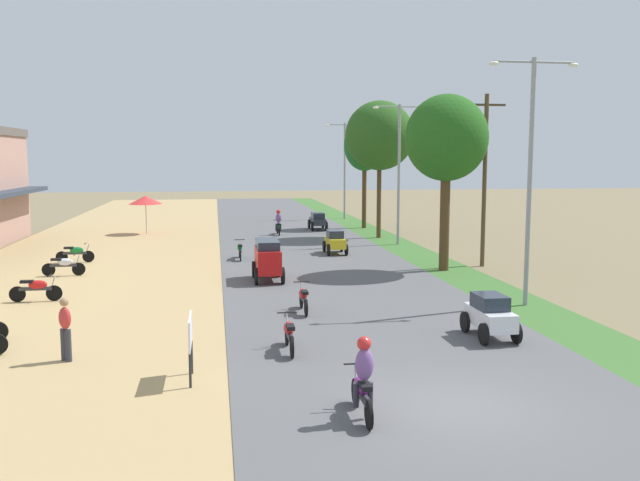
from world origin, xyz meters
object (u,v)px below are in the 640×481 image
at_px(streetlamp_near, 530,166).
at_px(median_tree_nearest, 446,139).
at_px(car_sedan_charcoal, 318,220).
at_px(parked_motorbike_third, 36,288).
at_px(median_tree_second, 380,136).
at_px(car_van_red, 268,258).
at_px(motorbike_foreground_rider, 363,379).
at_px(street_signboard, 190,336).
at_px(car_hatchback_yellow, 335,241).
at_px(parked_motorbike_fourth, 64,264).
at_px(motorbike_ahead_second, 289,333).
at_px(parked_motorbike_fifth, 76,252).
at_px(streetlamp_mid, 399,165).
at_px(car_hatchback_white, 490,314).
at_px(motorbike_ahead_fourth, 240,249).
at_px(motorbike_ahead_fifth, 278,223).
at_px(utility_pole_near, 485,177).
at_px(streetlamp_far, 345,164).
at_px(median_tree_third, 365,146).
at_px(pedestrian_on_shoulder, 65,326).
at_px(motorbike_ahead_third, 303,297).
at_px(vendor_umbrella, 146,200).

bearing_deg(streetlamp_near, median_tree_nearest, 92.94).
relative_size(median_tree_nearest, car_sedan_charcoal, 3.46).
distance_m(parked_motorbike_third, median_tree_second, 24.25).
bearing_deg(car_van_red, motorbike_foreground_rider, -87.44).
distance_m(street_signboard, car_hatchback_yellow, 20.74).
relative_size(parked_motorbike_fourth, car_van_red, 0.75).
distance_m(parked_motorbike_fourth, median_tree_second, 21.06).
bearing_deg(parked_motorbike_third, motorbike_ahead_second, -42.90).
distance_m(parked_motorbike_fifth, car_sedan_charcoal, 18.82).
bearing_deg(streetlamp_near, median_tree_second, 90.99).
xyz_separation_m(parked_motorbike_fifth, streetlamp_mid, (17.25, 4.35, 4.14)).
relative_size(streetlamp_near, motorbike_foreground_rider, 4.64).
distance_m(car_hatchback_white, motorbike_ahead_second, 5.76).
distance_m(parked_motorbike_third, streetlamp_near, 17.66).
distance_m(street_signboard, motorbike_foreground_rider, 4.44).
bearing_deg(motorbike_ahead_fourth, median_tree_nearest, -27.04).
xyz_separation_m(motorbike_foreground_rider, motorbike_ahead_second, (-0.92, 4.82, -0.28)).
bearing_deg(parked_motorbike_fourth, motorbike_ahead_fifth, 52.81).
bearing_deg(parked_motorbike_fourth, parked_motorbike_fifth, 93.86).
xyz_separation_m(utility_pole_near, motorbike_ahead_second, (-10.58, -12.94, -3.62)).
bearing_deg(street_signboard, streetlamp_far, 74.29).
bearing_deg(parked_motorbike_third, streetlamp_far, 60.78).
bearing_deg(median_tree_nearest, median_tree_third, 88.73).
bearing_deg(street_signboard, car_sedan_charcoal, 76.29).
height_order(parked_motorbike_fourth, median_tree_nearest, median_tree_nearest).
height_order(utility_pole_near, car_van_red, utility_pole_near).
distance_m(parked_motorbike_fifth, median_tree_nearest, 18.35).
height_order(parked_motorbike_third, pedestrian_on_shoulder, pedestrian_on_shoulder).
bearing_deg(streetlamp_far, parked_motorbike_fourth, -124.42).
height_order(car_van_red, motorbike_foreground_rider, car_van_red).
xyz_separation_m(median_tree_nearest, car_sedan_charcoal, (-3.09, 17.67, -5.18)).
bearing_deg(street_signboard, motorbike_ahead_third, 61.80).
relative_size(car_hatchback_white, motorbike_ahead_fifth, 1.11).
bearing_deg(median_tree_nearest, motorbike_ahead_third, -134.78).
xyz_separation_m(streetlamp_far, car_van_red, (-8.44, -27.32, -3.54)).
distance_m(median_tree_third, motorbike_ahead_second, 32.01).
bearing_deg(vendor_umbrella, car_hatchback_yellow, -46.13).
bearing_deg(car_hatchback_white, median_tree_second, 83.81).
distance_m(motorbike_foreground_rider, motorbike_ahead_fifth, 31.57).
height_order(utility_pole_near, motorbike_ahead_fourth, utility_pole_near).
bearing_deg(motorbike_foreground_rider, motorbike_ahead_fourth, 94.31).
xyz_separation_m(streetlamp_near, motorbike_ahead_third, (-7.72, 0.03, -4.27)).
bearing_deg(motorbike_ahead_second, median_tree_nearest, 54.94).
xyz_separation_m(car_sedan_charcoal, motorbike_ahead_second, (-5.20, -29.49, -0.17)).
relative_size(vendor_umbrella, streetlamp_mid, 0.31).
xyz_separation_m(parked_motorbike_third, median_tree_nearest, (16.45, 4.24, 5.36)).
height_order(median_tree_second, motorbike_ahead_third, median_tree_second).
relative_size(parked_motorbike_fifth, pedestrian_on_shoulder, 1.11).
distance_m(median_tree_nearest, motorbike_ahead_fifth, 16.89).
relative_size(median_tree_second, streetlamp_far, 1.09).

